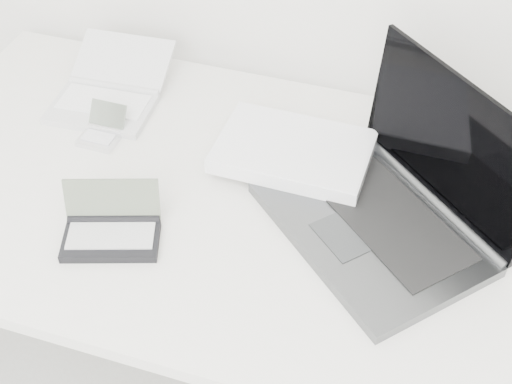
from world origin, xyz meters
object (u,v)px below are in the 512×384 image
(palmtop_charcoal, at_px, (112,230))
(netbook_open_white, at_px, (108,94))
(desk, at_px, (277,220))
(laptop_large, at_px, (358,185))

(palmtop_charcoal, bearing_deg, netbook_open_white, 98.97)
(desk, distance_m, netbook_open_white, 0.50)
(netbook_open_white, bearing_deg, laptop_large, -17.14)
(laptop_large, bearing_deg, netbook_open_white, -151.61)
(laptop_large, relative_size, palmtop_charcoal, 2.98)
(palmtop_charcoal, bearing_deg, laptop_large, 10.94)
(laptop_large, xyz_separation_m, netbook_open_white, (-0.60, 0.15, -0.03))
(desk, relative_size, netbook_open_white, 5.46)
(desk, height_order, laptop_large, laptop_large)
(desk, xyz_separation_m, laptop_large, (0.14, 0.05, 0.09))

